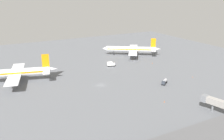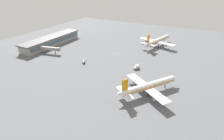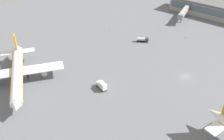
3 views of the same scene
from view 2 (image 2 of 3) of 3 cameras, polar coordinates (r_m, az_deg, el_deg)
The scene contains 10 objects.
ground at distance 178.73m, azimuth 1.52°, elevation 5.25°, with size 288.00×288.00×0.00m, color slate.
terminal_building at distance 215.10m, azimuth -18.80°, elevation 8.94°, with size 76.94×16.52×9.36m.
airplane_at_gate at distance 206.04m, azimuth 14.35°, elevation 9.09°, with size 51.54×42.11×15.94m.
airplane_taxiing at distance 116.26m, azimuth 11.57°, elevation -5.03°, with size 41.67×35.17×14.62m.
catering_truck at distance 148.07m, azimuth 7.90°, elevation 0.97°, with size 5.91×3.54×3.30m.
fuel_truck at distance 160.07m, azimuth -9.08°, elevation 2.80°, with size 6.23×5.21×2.50m.
jet_bridge at distance 188.51m, azimuth -19.38°, elevation 6.55°, with size 8.00×23.16×6.74m.
safety_cone_near_gate at distance 127.55m, azimuth -0.75°, elevation -3.98°, with size 0.44×0.44×0.60m, color #EA590C.
safety_cone_mid_apron at distance 144.36m, azimuth -14.27°, elevation -0.98°, with size 0.44×0.44×0.60m, color #EA590C.
safety_cone_far_side at distance 183.59m, azimuth -10.99°, elevation 5.46°, with size 0.44×0.44×0.60m, color #EA590C.
Camera 2 is at (148.68, 74.47, 65.51)m, focal length 28.48 mm.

